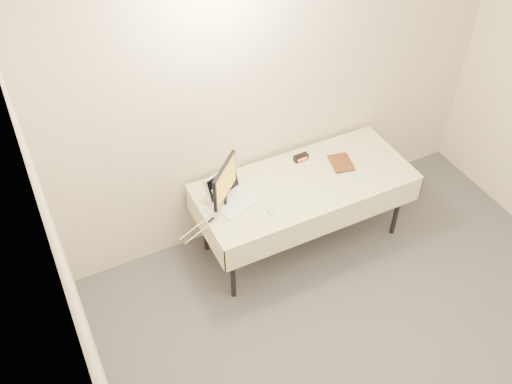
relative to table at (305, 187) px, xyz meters
name	(u,v)px	position (x,y,z in m)	size (l,w,h in m)	color
back_wall	(282,93)	(0.00, 0.45, 0.67)	(4.00, 0.10, 2.70)	beige
table	(305,187)	(0.00, 0.00, 0.00)	(1.86, 0.81, 0.74)	black
laptop	(230,195)	(-0.66, 0.07, 0.12)	(0.42, 0.40, 0.24)	white
monitor	(225,183)	(-0.72, 0.03, 0.31)	(0.31, 0.30, 0.42)	black
book	(333,155)	(0.30, 0.07, 0.18)	(0.18, 0.02, 0.24)	#95461B
alarm_clock	(301,158)	(0.10, 0.26, 0.09)	(0.13, 0.06, 0.05)	black
clicker	(270,211)	(-0.43, -0.19, 0.07)	(0.04, 0.09, 0.02)	silver
paper_form	(350,167)	(0.44, -0.02, 0.06)	(0.12, 0.31, 0.00)	#B8DDB0
usb_dongle	(211,220)	(-0.89, -0.07, 0.07)	(0.06, 0.02, 0.01)	black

